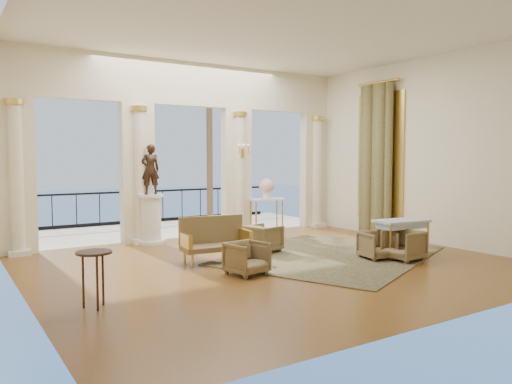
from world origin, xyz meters
TOP-DOWN VIEW (x-y plane):
  - floor at (0.00, 0.00)m, footprint 9.00×9.00m
  - room_walls at (0.00, -1.12)m, footprint 9.00×9.00m
  - arcade at (-0.00, 3.82)m, footprint 9.00×0.56m
  - terrace at (0.00, 5.80)m, footprint 10.00×3.60m
  - balustrade at (0.00, 7.40)m, footprint 9.00×0.06m
  - palm_tree at (2.00, 6.60)m, footprint 2.00×2.00m
  - curtain at (4.28, 1.50)m, footprint 0.33×1.40m
  - window_frame at (4.47, 1.50)m, footprint 0.04×1.60m
  - wall_sconce at (1.40, 3.51)m, footprint 0.30×0.11m
  - rug at (1.50, 0.01)m, footprint 5.63×5.12m
  - armchair_a at (-0.92, -0.46)m, footprint 0.73×0.70m
  - armchair_b at (2.05, -0.76)m, footprint 0.70×0.67m
  - armchair_c at (2.39, -1.15)m, footprint 0.65×0.69m
  - armchair_d at (0.50, 1.14)m, footprint 0.74×0.77m
  - settee at (-0.87, 0.85)m, footprint 1.42×0.71m
  - game_table at (2.72, -0.78)m, footprint 1.19×0.74m
  - pedestal at (-1.20, 3.50)m, footprint 0.65×0.65m
  - statue at (-1.20, 3.50)m, footprint 0.48×0.35m
  - console_table at (2.20, 3.55)m, footprint 1.04×0.55m
  - urn at (2.20, 3.55)m, footprint 0.42×0.42m
  - side_table at (-3.73, -1.00)m, footprint 0.49×0.49m

SIDE VIEW (x-z plane):
  - terrace at x=0.00m, z-range -0.10..0.00m
  - floor at x=0.00m, z-range 0.00..0.00m
  - rug at x=1.50m, z-range 0.00..0.02m
  - armchair_b at x=2.05m, z-range 0.00..0.63m
  - armchair_a at x=-0.92m, z-range 0.00..0.65m
  - armchair_d at x=0.50m, z-range 0.00..0.67m
  - armchair_c at x=2.39m, z-range 0.00..0.69m
  - balustrade at x=0.00m, z-range -0.11..0.92m
  - settee at x=-0.87m, z-range 0.00..0.90m
  - pedestal at x=-1.20m, z-range -0.02..1.18m
  - side_table at x=-3.73m, z-range 0.29..1.08m
  - game_table at x=2.72m, z-range 0.31..1.08m
  - console_table at x=2.20m, z-range 0.31..1.25m
  - urn at x=2.20m, z-range 0.98..1.54m
  - statue at x=-1.20m, z-range 1.20..2.40m
  - curtain at x=4.28m, z-range -0.03..4.06m
  - window_frame at x=4.47m, z-range 0.40..3.80m
  - wall_sconce at x=1.40m, z-range 2.06..2.40m
  - arcade at x=0.00m, z-range 0.33..4.83m
  - room_walls at x=0.00m, z-range -1.62..7.38m
  - palm_tree at x=2.00m, z-range 1.84..6.34m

